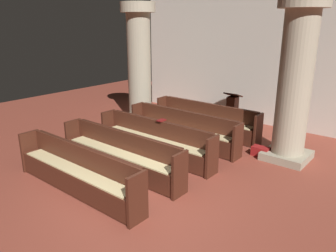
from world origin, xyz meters
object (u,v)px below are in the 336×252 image
object	(u,v)px
lectern	(232,113)
kneeler_box_red	(261,151)
pew_row_2	(155,138)
pillar_aisle_side	(295,79)
hymn_book	(161,120)
pillar_far_side	(139,62)
pew_row_1	(183,127)
pew_row_3	(120,152)
pew_row_0	(206,118)
pew_row_4	(77,169)

from	to	relation	value
lectern	kneeler_box_red	distance (m)	2.33
pew_row_2	pillar_aisle_side	distance (m)	3.43
pillar_aisle_side	hymn_book	distance (m)	3.13
pillar_far_side	lectern	distance (m)	3.29
pew_row_1	lectern	world-z (taller)	lectern
hymn_book	pew_row_1	bearing A→B (deg)	93.26
pew_row_3	hymn_book	world-z (taller)	hymn_book
pew_row_0	pew_row_2	bearing A→B (deg)	-90.00
hymn_book	kneeler_box_red	xyz separation A→B (m)	(1.88, 1.47, -0.77)
pew_row_0	pew_row_2	distance (m)	2.20
pew_row_0	pew_row_3	bearing A→B (deg)	-90.00
pew_row_4	pillar_far_side	world-z (taller)	pillar_far_side
lectern	hymn_book	distance (m)	3.10
hymn_book	kneeler_box_red	distance (m)	2.51
kneeler_box_red	pew_row_4	bearing A→B (deg)	-116.64
pillar_aisle_side	pew_row_2	bearing A→B (deg)	-143.01
pew_row_0	pew_row_2	xyz separation A→B (m)	(0.00, -2.20, 0.00)
pew_row_2	pillar_aisle_side	world-z (taller)	pillar_aisle_side
pew_row_4	kneeler_box_red	distance (m)	4.33
pew_row_0	pew_row_4	bearing A→B (deg)	-90.00
pew_row_0	lectern	xyz separation A→B (m)	(0.26, 1.05, -0.01)
pew_row_1	pew_row_2	distance (m)	1.10
pillar_far_side	hymn_book	bearing A→B (deg)	-36.72
pillar_far_side	kneeler_box_red	bearing A→B (deg)	-5.09
hymn_book	pew_row_3	bearing A→B (deg)	-92.30
pew_row_1	pillar_far_side	world-z (taller)	pillar_far_side
pew_row_0	pew_row_1	distance (m)	1.10
pew_row_1	pew_row_0	bearing A→B (deg)	90.00
kneeler_box_red	pillar_far_side	bearing A→B (deg)	174.91
pillar_aisle_side	pillar_far_side	size ratio (longest dim) A/B	1.00
pew_row_2	pew_row_4	distance (m)	2.20
pew_row_3	lectern	size ratio (longest dim) A/B	3.02
pew_row_2	hymn_book	size ratio (longest dim) A/B	15.39
pew_row_3	pew_row_0	bearing A→B (deg)	90.00
pew_row_2	pillar_aisle_side	xyz separation A→B (m)	(2.49, 1.88, 1.44)
pew_row_4	pillar_aisle_side	distance (m)	4.99
pillar_far_side	hymn_book	xyz separation A→B (m)	(2.49, -1.86, -1.02)
pew_row_2	pew_row_1	bearing A→B (deg)	90.00
hymn_book	kneeler_box_red	world-z (taller)	hymn_book
pew_row_2	pillar_aisle_side	bearing A→B (deg)	36.99
pew_row_0	hymn_book	bearing A→B (deg)	-88.52
pew_row_0	pew_row_4	distance (m)	4.40
lectern	kneeler_box_red	world-z (taller)	lectern
pew_row_2	pillar_far_side	bearing A→B (deg)	139.96
kneeler_box_red	pew_row_3	bearing A→B (deg)	-125.05
pew_row_3	pillar_far_side	bearing A→B (deg)	127.76
pew_row_4	lectern	world-z (taller)	lectern
pew_row_1	lectern	distance (m)	2.17
pillar_aisle_side	pillar_far_side	bearing A→B (deg)	177.97
pew_row_0	kneeler_box_red	bearing A→B (deg)	-15.55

